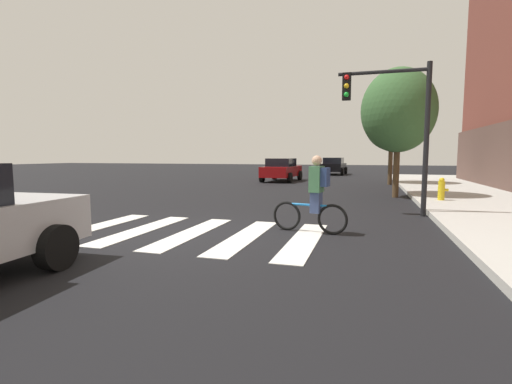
# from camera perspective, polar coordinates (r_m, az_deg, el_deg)

# --- Properties ---
(ground_plane) EXTENTS (120.00, 120.00, 0.00)m
(ground_plane) POSITION_cam_1_polar(r_m,az_deg,el_deg) (8.32, -11.21, -6.16)
(ground_plane) COLOR black
(crosswalk_stripes) EXTENTS (5.49, 3.46, 0.01)m
(crosswalk_stripes) POSITION_cam_1_polar(r_m,az_deg,el_deg) (8.23, -9.89, -6.23)
(crosswalk_stripes) COLOR silver
(crosswalk_stripes) RESTS_ON ground
(sedan_mid) EXTENTS (2.18, 4.39, 1.49)m
(sedan_mid) POSITION_cam_1_polar(r_m,az_deg,el_deg) (24.33, 3.97, 3.50)
(sedan_mid) COLOR maroon
(sedan_mid) RESTS_ON ground
(sedan_far) EXTENTS (2.20, 4.40, 1.49)m
(sedan_far) POSITION_cam_1_polar(r_m,az_deg,el_deg) (33.21, 11.89, 3.97)
(sedan_far) COLOR black
(sedan_far) RESTS_ON ground
(cyclist) EXTENTS (1.69, 0.41, 1.69)m
(cyclist) POSITION_cam_1_polar(r_m,az_deg,el_deg) (8.10, 9.06, -0.40)
(cyclist) COLOR black
(cyclist) RESTS_ON ground
(traffic_light_near) EXTENTS (2.47, 0.28, 4.20)m
(traffic_light_near) POSITION_cam_1_polar(r_m,az_deg,el_deg) (11.18, 20.67, 11.32)
(traffic_light_near) COLOR black
(traffic_light_near) RESTS_ON ground
(fire_hydrant) EXTENTS (0.33, 0.22, 0.78)m
(fire_hydrant) POSITION_cam_1_polar(r_m,az_deg,el_deg) (14.25, 26.70, 0.40)
(fire_hydrant) COLOR gold
(fire_hydrant) RESTS_ON sidewalk
(street_tree_near) EXTENTS (2.88, 2.88, 5.12)m
(street_tree_near) POSITION_cam_1_polar(r_m,az_deg,el_deg) (15.94, 21.11, 11.65)
(street_tree_near) COLOR #4C3823
(street_tree_near) RESTS_ON ground
(street_tree_mid) EXTENTS (3.13, 3.13, 5.57)m
(street_tree_mid) POSITION_cam_1_polar(r_m,az_deg,el_deg) (22.74, 20.23, 10.55)
(street_tree_mid) COLOR #4C3823
(street_tree_mid) RESTS_ON ground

